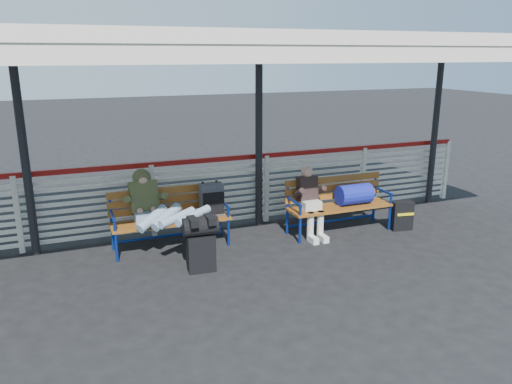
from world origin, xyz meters
name	(u,v)px	position (x,y,z in m)	size (l,w,h in m)	color
ground	(182,282)	(0.00, 0.00, 0.00)	(60.00, 60.00, 0.00)	black
fence	(153,197)	(0.00, 1.90, 0.66)	(12.08, 0.08, 1.24)	silver
canopy	(157,43)	(0.00, 0.87, 3.04)	(12.60, 3.60, 3.16)	silver
luggage_stack	(201,242)	(0.34, 0.26, 0.43)	(0.49, 0.30, 0.78)	black
bench_left	(185,208)	(0.38, 1.29, 0.61)	(1.80, 0.56, 0.97)	brown
bench_right	(346,197)	(3.05, 0.94, 0.59)	(1.80, 0.56, 0.92)	brown
traveler_man	(164,212)	(0.00, 0.95, 0.69)	(0.94, 1.63, 0.77)	#7B91A6
companion_person	(310,201)	(2.37, 0.94, 0.60)	(0.32, 0.66, 1.15)	beige
suitcase_side	(401,215)	(3.97, 0.64, 0.25)	(0.39, 0.27, 0.50)	black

